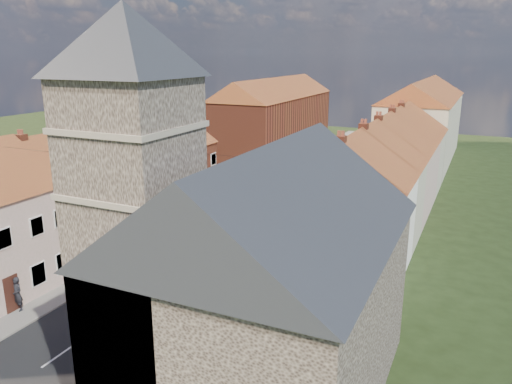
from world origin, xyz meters
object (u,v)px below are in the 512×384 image
Objects in this scene: pedestrian_left at (17,294)px; pedestrian_right at (190,325)px; car_distant at (353,140)px; car_mid at (198,219)px; church at (250,264)px; lamppost at (191,185)px; car_far at (300,164)px; car_near at (119,266)px; pedestrian_left_b at (103,259)px.

pedestrian_left is 10.28m from pedestrian_right.
pedestrian_right is at bearing -64.14° from car_distant.
car_mid is 16.58m from pedestrian_right.
lamppost is (-13.17, 16.68, -2.34)m from church.
car_far is at bearing 88.52° from lamppost.
church is at bearing -36.01° from car_near.
car_near is 1.16m from pedestrian_left_b.
lamppost is at bearing -96.91° from car_far.
pedestrian_left_b is at bearing -92.92° from lamppost.
pedestrian_left is (-3.60, -58.61, 0.45)m from car_distant.
pedestrian_right is (8.30, -38.13, 0.43)m from car_far.
car_far is at bearing 71.59° from pedestrian_left_b.
car_mid is at bearing -72.97° from car_distant.
car_mid is 1.07× the size of car_distant.
car_distant is at bearing 79.51° from car_far.
pedestrian_left_b is at bearing -85.49° from car_mid.
pedestrian_left is (-1.90, -6.00, 0.43)m from car_near.
pedestrian_right is (8.30, -4.71, 0.36)m from car_near.
pedestrian_right is at bearing -42.55° from pedestrian_left_b.
pedestrian_left is at bearing -114.90° from car_near.
car_near is at bearing -10.97° from pedestrian_left_b.
car_distant is 58.72m from pedestrian_left.
car_mid is 9.82m from pedestrian_left_b.
pedestrian_left is (-1.90, -15.64, 0.29)m from car_mid.
church reaches higher than car_near.
pedestrian_left_b is (-1.12, -33.53, 0.37)m from car_far.
car_near is 6.30m from pedestrian_left.
car_distant is at bearing 100.35° from church.
car_mid reaches higher than car_near.
church is at bearing -42.82° from pedestrian_left_b.
pedestrian_right is at bearing -83.15° from car_far.
pedestrian_left reaches higher than car_near.
pedestrian_right is (-4.26, 2.16, -4.86)m from church.
lamppost is 3.36× the size of pedestrian_right.
car_near is 0.95× the size of car_far.
car_distant reaches higher than car_far.
car_mid reaches higher than car_distant.
car_near is 0.80× the size of car_mid.
pedestrian_left_b reaches higher than car_far.
church is 21.37m from car_mid.
church is 8.51× the size of pedestrian_right.
pedestrian_right reaches higher than car_distant.
pedestrian_left reaches higher than pedestrian_left_b.
pedestrian_right is (10.20, 1.29, -0.06)m from pedestrian_left.
pedestrian_right is at bearing 15.58° from pedestrian_left.
car_mid is 2.68× the size of pedestrian_right.
church is 15.24m from car_near.
car_far is (0.00, 23.78, -0.20)m from car_mid.
car_near is 0.85× the size of car_distant.
pedestrian_right is at bearing -36.90° from car_near.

